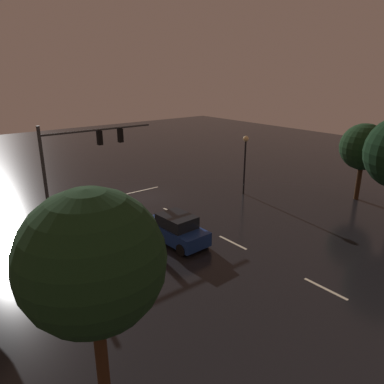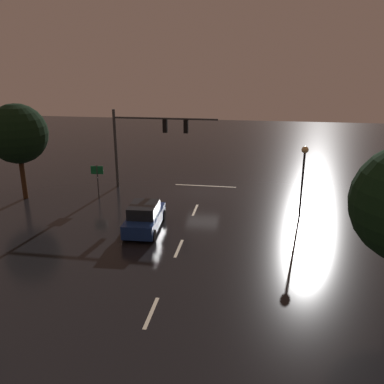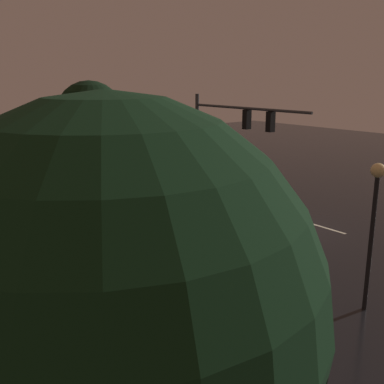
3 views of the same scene
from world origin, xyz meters
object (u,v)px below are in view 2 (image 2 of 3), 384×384
object	(u,v)px
traffic_signal_assembly	(148,134)
street_lamp_left_kerb	(303,168)
tree_right_far	(17,134)
route_sign	(97,175)
car_approaching	(145,217)

from	to	relation	value
traffic_signal_assembly	street_lamp_left_kerb	bearing A→B (deg)	157.61
tree_right_far	route_sign	bearing A→B (deg)	-171.29
traffic_signal_assembly	car_approaching	world-z (taller)	traffic_signal_assembly
traffic_signal_assembly	tree_right_far	world-z (taller)	tree_right_far
traffic_signal_assembly	route_sign	bearing A→B (deg)	45.27
street_lamp_left_kerb	traffic_signal_assembly	bearing A→B (deg)	-22.39
traffic_signal_assembly	route_sign	size ratio (longest dim) A/B	3.25
car_approaching	street_lamp_left_kerb	size ratio (longest dim) A/B	0.94
tree_right_far	street_lamp_left_kerb	bearing A→B (deg)	177.98
traffic_signal_assembly	street_lamp_left_kerb	xyz separation A→B (m)	(-11.32, 4.66, -1.03)
tree_right_far	traffic_signal_assembly	bearing A→B (deg)	-155.06
traffic_signal_assembly	tree_right_far	distance (m)	9.41
car_approaching	street_lamp_left_kerb	distance (m)	10.45
car_approaching	route_sign	distance (m)	7.21
car_approaching	route_sign	world-z (taller)	route_sign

